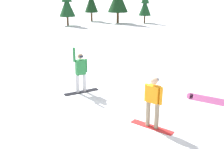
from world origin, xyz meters
TOP-DOWN VIEW (x-y plane):
  - ground_plane at (0.00, 0.00)m, footprint 800.00×800.00m
  - snowboarder_foreground at (0.70, -0.60)m, footprint 1.38×1.08m
  - snowboarder_midground at (-2.02, 2.46)m, footprint 1.49×1.00m
  - loose_snowboard_near_left at (3.20, 1.44)m, footprint 1.58×0.96m
  - pine_tree_young at (-6.50, 24.34)m, footprint 1.95×1.95m
  - pine_tree_twin at (3.09, 26.95)m, footprint 1.61×1.61m

SIDE VIEW (x-z plane):
  - ground_plane at x=0.00m, z-range 0.00..0.00m
  - loose_snowboard_near_left at x=3.20m, z-range 0.00..0.27m
  - snowboarder_foreground at x=0.70m, z-range 0.05..1.80m
  - snowboarder_midground at x=-2.02m, z-range -0.06..1.97m
  - pine_tree_twin at x=3.09m, z-range 0.20..4.57m
  - pine_tree_young at x=-6.50m, z-range 0.22..5.13m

